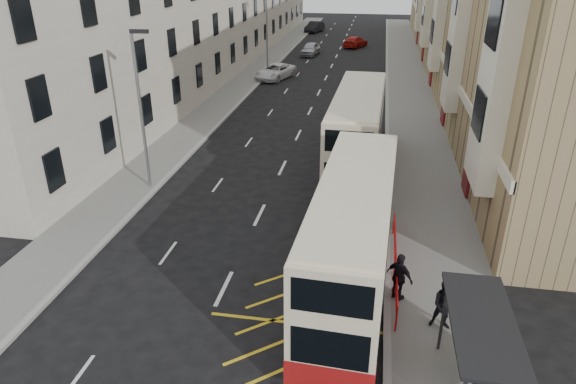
% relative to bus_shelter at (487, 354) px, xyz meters
% --- Properties ---
extents(ground, '(200.00, 200.00, 0.00)m').
position_rel_bus_shelter_xyz_m(ground, '(-8.34, 0.39, -2.14)').
color(ground, black).
rests_on(ground, ground).
extents(pavement_right, '(4.00, 120.00, 0.15)m').
position_rel_bus_shelter_xyz_m(pavement_right, '(-0.34, 30.39, -2.06)').
color(pavement_right, slate).
rests_on(pavement_right, ground).
extents(pavement_left, '(3.00, 120.00, 0.15)m').
position_rel_bus_shelter_xyz_m(pavement_left, '(-15.84, 30.39, -2.06)').
color(pavement_left, slate).
rests_on(pavement_left, ground).
extents(kerb_right, '(0.25, 120.00, 0.15)m').
position_rel_bus_shelter_xyz_m(kerb_right, '(-2.34, 30.39, -2.06)').
color(kerb_right, '#959590').
rests_on(kerb_right, ground).
extents(kerb_left, '(0.25, 120.00, 0.15)m').
position_rel_bus_shelter_xyz_m(kerb_left, '(-14.34, 30.39, -2.06)').
color(kerb_left, '#959590').
rests_on(kerb_left, ground).
extents(road_markings, '(10.00, 110.00, 0.01)m').
position_rel_bus_shelter_xyz_m(road_markings, '(-8.34, 45.39, -2.13)').
color(road_markings, silver).
rests_on(road_markings, ground).
extents(terrace_left, '(9.18, 79.00, 13.25)m').
position_rel_bus_shelter_xyz_m(terrace_left, '(-21.77, 45.89, 4.38)').
color(terrace_left, beige).
rests_on(terrace_left, ground).
extents(bus_shelter, '(1.65, 4.25, 2.70)m').
position_rel_bus_shelter_xyz_m(bus_shelter, '(0.00, 0.00, 0.00)').
color(bus_shelter, black).
rests_on(bus_shelter, pavement_right).
extents(guard_railing, '(0.06, 6.56, 1.01)m').
position_rel_bus_shelter_xyz_m(guard_railing, '(-2.09, 6.14, -1.28)').
color(guard_railing, '#AA0B0C').
rests_on(guard_railing, pavement_right).
extents(street_lamp_near, '(0.93, 0.18, 8.00)m').
position_rel_bus_shelter_xyz_m(street_lamp_near, '(-14.69, 12.39, 2.50)').
color(street_lamp_near, gray).
rests_on(street_lamp_near, pavement_left).
extents(street_lamp_far, '(0.93, 0.18, 8.00)m').
position_rel_bus_shelter_xyz_m(street_lamp_far, '(-14.69, 42.39, 2.50)').
color(street_lamp_far, gray).
rests_on(street_lamp_far, pavement_left).
extents(double_decker_front, '(3.02, 11.04, 4.36)m').
position_rel_bus_shelter_xyz_m(double_decker_front, '(-3.73, 5.20, 0.08)').
color(double_decker_front, beige).
rests_on(double_decker_front, ground).
extents(double_decker_rear, '(2.89, 11.36, 4.51)m').
position_rel_bus_shelter_xyz_m(double_decker_rear, '(-4.18, 16.89, 0.16)').
color(double_decker_rear, beige).
rests_on(double_decker_rear, ground).
extents(pedestrian_mid, '(0.93, 0.75, 1.79)m').
position_rel_bus_shelter_xyz_m(pedestrian_mid, '(-0.57, 3.36, -1.09)').
color(pedestrian_mid, black).
rests_on(pedestrian_mid, pavement_right).
extents(pedestrian_far, '(1.12, 1.00, 1.82)m').
position_rel_bus_shelter_xyz_m(pedestrian_far, '(-1.99, 4.68, -1.08)').
color(pedestrian_far, black).
rests_on(pedestrian_far, pavement_right).
extents(white_van, '(3.92, 5.69, 1.45)m').
position_rel_bus_shelter_xyz_m(white_van, '(-13.24, 39.02, -1.41)').
color(white_van, white).
rests_on(white_van, ground).
extents(car_silver, '(2.24, 4.58, 1.50)m').
position_rel_bus_shelter_xyz_m(car_silver, '(-11.55, 52.42, -1.39)').
color(car_silver, '#AAADB1').
rests_on(car_silver, ground).
extents(car_dark, '(2.77, 5.15, 1.61)m').
position_rel_bus_shelter_xyz_m(car_dark, '(-13.54, 72.34, -1.33)').
color(car_dark, black).
rests_on(car_dark, ground).
extents(car_red, '(3.52, 5.18, 1.39)m').
position_rel_bus_shelter_xyz_m(car_red, '(-6.49, 59.17, -1.44)').
color(car_red, '#AC140F').
rests_on(car_red, ground).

